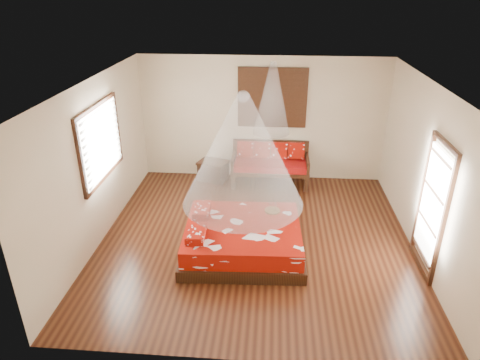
# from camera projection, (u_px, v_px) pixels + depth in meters

# --- Properties ---
(room) EXTENTS (5.54, 5.54, 2.84)m
(room) POSITION_uv_depth(u_px,v_px,m) (257.00, 168.00, 7.14)
(room) COLOR black
(room) RESTS_ON ground
(bed) EXTENTS (2.09, 1.91, 0.63)m
(bed) POSITION_uv_depth(u_px,v_px,m) (242.00, 238.00, 7.28)
(bed) COLOR black
(bed) RESTS_ON floor
(daybed) EXTENTS (1.73, 0.77, 0.94)m
(daybed) POSITION_uv_depth(u_px,v_px,m) (270.00, 162.00, 9.64)
(daybed) COLOR black
(daybed) RESTS_ON floor
(storage_chest) EXTENTS (0.77, 0.67, 0.45)m
(storage_chest) POSITION_uv_depth(u_px,v_px,m) (213.00, 170.00, 9.92)
(storage_chest) COLOR black
(storage_chest) RESTS_ON floor
(shutter_panel) EXTENTS (1.52, 0.06, 1.32)m
(shutter_panel) POSITION_uv_depth(u_px,v_px,m) (272.00, 98.00, 9.36)
(shutter_panel) COLOR black
(shutter_panel) RESTS_ON wall_back
(window_left) EXTENTS (0.10, 1.74, 1.34)m
(window_left) POSITION_uv_depth(u_px,v_px,m) (101.00, 142.00, 7.39)
(window_left) COLOR black
(window_left) RESTS_ON wall_left
(glazed_door) EXTENTS (0.08, 1.02, 2.16)m
(glazed_door) POSITION_uv_depth(u_px,v_px,m) (432.00, 209.00, 6.54)
(glazed_door) COLOR black
(glazed_door) RESTS_ON floor
(wine_tray) EXTENTS (0.28, 0.28, 0.22)m
(wine_tray) POSITION_uv_depth(u_px,v_px,m) (272.00, 208.00, 7.59)
(wine_tray) COLOR brown
(wine_tray) RESTS_ON bed
(mosquito_net_main) EXTENTS (1.95, 1.95, 1.80)m
(mosquito_net_main) POSITION_uv_depth(u_px,v_px,m) (243.00, 151.00, 6.60)
(mosquito_net_main) COLOR white
(mosquito_net_main) RESTS_ON ceiling
(mosquito_net_daybed) EXTENTS (0.78, 0.78, 1.50)m
(mosquito_net_daybed) POSITION_uv_depth(u_px,v_px,m) (272.00, 99.00, 8.90)
(mosquito_net_daybed) COLOR white
(mosquito_net_daybed) RESTS_ON ceiling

